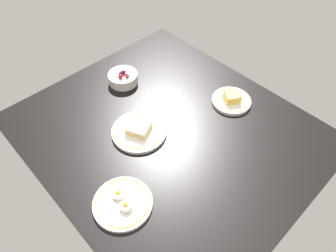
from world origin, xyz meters
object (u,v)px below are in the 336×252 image
plate_sandwich (139,130)px  plate_eggs (123,203)px  plate_cheese (231,100)px  bowl_berries (123,78)px

plate_sandwich → plate_eggs: (-20.60, 24.60, -0.23)cm
plate_sandwich → plate_cheese: bearing=-109.7°
bowl_berries → plate_sandwich: size_ratio=0.63×
plate_sandwich → plate_eggs: size_ratio=1.10×
bowl_berries → plate_cheese: 51.15cm
bowl_berries → plate_cheese: bowl_berries is taller
plate_cheese → plate_sandwich: bearing=70.3°
plate_eggs → plate_cheese: plate_cheese is taller
bowl_berries → plate_eggs: size_ratio=0.69×
plate_sandwich → plate_eggs: bearing=129.9°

